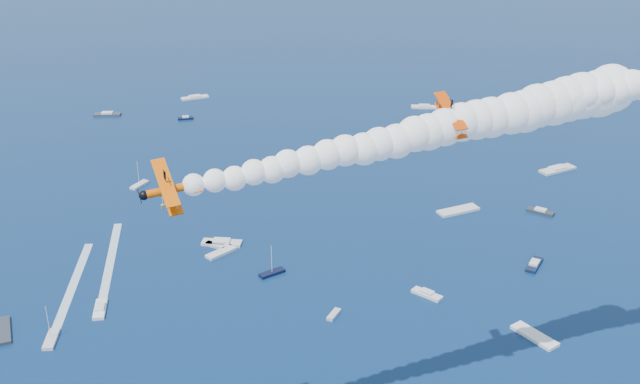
# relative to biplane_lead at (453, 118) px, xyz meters

# --- Properties ---
(biplane_lead) EXTENTS (11.47, 12.46, 8.35)m
(biplane_lead) POSITION_rel_biplane_lead_xyz_m (0.00, 0.00, 0.00)
(biplane_lead) COLOR #DF4104
(biplane_trail) EXTENTS (12.12, 12.80, 8.60)m
(biplane_trail) POSITION_rel_biplane_lead_xyz_m (-32.67, -24.51, -4.19)
(biplane_trail) COLOR #F25C05
(smoke_trail_trail) EXTENTS (75.37, 72.14, 12.93)m
(smoke_trail_trail) POSITION_rel_biplane_lead_xyz_m (-3.93, -3.68, -1.44)
(smoke_trail_trail) COLOR white
(spectator_boats) EXTENTS (228.61, 175.25, 0.70)m
(spectator_boats) POSITION_rel_biplane_lead_xyz_m (-32.50, 76.35, -57.00)
(spectator_boats) COLOR silver
(spectator_boats) RESTS_ON ground
(boat_wakes) EXTENTS (186.73, 48.55, 0.04)m
(boat_wakes) POSITION_rel_biplane_lead_xyz_m (-26.31, 32.91, -57.32)
(boat_wakes) COLOR white
(boat_wakes) RESTS_ON ground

